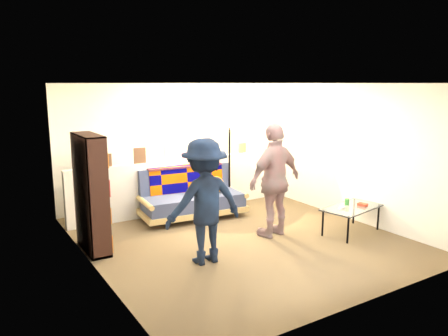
% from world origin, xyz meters
% --- Properties ---
extents(ground, '(5.00, 5.00, 0.00)m').
position_xyz_m(ground, '(0.00, 0.00, 0.00)').
color(ground, brown).
rests_on(ground, ground).
extents(room_shell, '(4.60, 5.05, 2.45)m').
position_xyz_m(room_shell, '(0.00, 0.47, 1.67)').
color(room_shell, silver).
rests_on(room_shell, ground).
extents(half_wall_ledge, '(4.45, 0.15, 1.00)m').
position_xyz_m(half_wall_ledge, '(0.00, 1.80, 0.50)').
color(half_wall_ledge, silver).
rests_on(half_wall_ledge, ground).
extents(ledge_decor, '(2.97, 0.02, 0.45)m').
position_xyz_m(ledge_decor, '(-0.23, 1.78, 1.18)').
color(ledge_decor, brown).
rests_on(ledge_decor, half_wall_ledge).
extents(futon_sofa, '(1.94, 1.06, 0.80)m').
position_xyz_m(futon_sofa, '(-0.10, 1.34, 0.37)').
color(futon_sofa, tan).
rests_on(futon_sofa, ground).
extents(bookshelf, '(0.28, 0.85, 1.70)m').
position_xyz_m(bookshelf, '(-2.08, 0.66, 0.79)').
color(bookshelf, black).
rests_on(bookshelf, ground).
extents(coffee_table, '(1.12, 0.76, 0.54)m').
position_xyz_m(coffee_table, '(1.69, -0.80, 0.40)').
color(coffee_table, black).
rests_on(coffee_table, ground).
extents(floor_lamp, '(0.37, 0.30, 1.67)m').
position_xyz_m(floor_lamp, '(0.77, 1.44, 1.18)').
color(floor_lamp, black).
rests_on(floor_lamp, ground).
extents(person_left, '(1.12, 0.67, 1.69)m').
position_xyz_m(person_left, '(-0.91, -0.56, 0.85)').
color(person_left, black).
rests_on(person_left, ground).
extents(person_right, '(1.11, 0.60, 1.80)m').
position_xyz_m(person_right, '(0.55, -0.23, 0.90)').
color(person_right, tan).
rests_on(person_right, ground).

